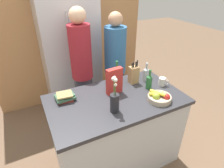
{
  "coord_description": "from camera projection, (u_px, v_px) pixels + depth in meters",
  "views": [
    {
      "loc": [
        -0.77,
        -1.44,
        2.06
      ],
      "look_at": [
        0.0,
        0.1,
        1.05
      ],
      "focal_mm": 30.0,
      "sensor_mm": 36.0,
      "label": 1
    }
  ],
  "objects": [
    {
      "name": "bottle_vinegar",
      "position": [
        149.0,
        81.0,
        2.11
      ],
      "size": [
        0.07,
        0.07,
        0.23
      ],
      "color": "#286633",
      "rests_on": "kitchen_island"
    },
    {
      "name": "cereal_box",
      "position": [
        114.0,
        81.0,
        2.0
      ],
      "size": [
        0.18,
        0.08,
        0.29
      ],
      "color": "red",
      "rests_on": "kitchen_island"
    },
    {
      "name": "knife_block",
      "position": [
        134.0,
        75.0,
        2.22
      ],
      "size": [
        0.1,
        0.09,
        0.28
      ],
      "color": "tan",
      "rests_on": "kitchen_island"
    },
    {
      "name": "coffee_mug",
      "position": [
        163.0,
        82.0,
        2.19
      ],
      "size": [
        0.1,
        0.1,
        0.1
      ],
      "color": "silver",
      "rests_on": "kitchen_island"
    },
    {
      "name": "person_in_blue",
      "position": [
        115.0,
        63.0,
        2.75
      ],
      "size": [
        0.31,
        0.31,
        1.66
      ],
      "rotation": [
        0.0,
        0.0,
        -0.21
      ],
      "color": "#383842",
      "rests_on": "ground_plane"
    },
    {
      "name": "bottle_oil",
      "position": [
        146.0,
        74.0,
        2.27
      ],
      "size": [
        0.07,
        0.07,
        0.24
      ],
      "color": "#B2BCC1",
      "rests_on": "kitchen_island"
    },
    {
      "name": "fruit_bowl",
      "position": [
        159.0,
        97.0,
        1.93
      ],
      "size": [
        0.25,
        0.25,
        0.1
      ],
      "color": "tan",
      "rests_on": "kitchen_island"
    },
    {
      "name": "ground_plane",
      "position": [
        116.0,
        157.0,
        2.45
      ],
      "size": [
        14.0,
        14.0,
        0.0
      ],
      "primitive_type": "plane",
      "color": "brown"
    },
    {
      "name": "back_wall_wood",
      "position": [
        69.0,
        28.0,
        3.11
      ],
      "size": [
        2.64,
        0.12,
        2.6
      ],
      "color": "#AD7A4C",
      "rests_on": "ground_plane"
    },
    {
      "name": "flower_vase",
      "position": [
        115.0,
        101.0,
        1.74
      ],
      "size": [
        0.09,
        0.09,
        0.38
      ],
      "color": "#232328",
      "rests_on": "kitchen_island"
    },
    {
      "name": "person_at_sink",
      "position": [
        82.0,
        66.0,
        2.49
      ],
      "size": [
        0.28,
        0.28,
        1.76
      ],
      "rotation": [
        0.0,
        0.0,
        -0.01
      ],
      "color": "#383842",
      "rests_on": "ground_plane"
    },
    {
      "name": "bottle_wine",
      "position": [
        117.0,
        74.0,
        2.23
      ],
      "size": [
        0.08,
        0.08,
        0.27
      ],
      "color": "#286633",
      "rests_on": "kitchen_island"
    },
    {
      "name": "kitchen_island",
      "position": [
        116.0,
        130.0,
        2.21
      ],
      "size": [
        1.44,
        0.82,
        0.93
      ],
      "color": "silver",
      "rests_on": "ground_plane"
    },
    {
      "name": "refrigerator",
      "position": [
        70.0,
        52.0,
        2.94
      ],
      "size": [
        0.83,
        0.62,
        2.02
      ],
      "color": "#B7B7BC",
      "rests_on": "ground_plane"
    },
    {
      "name": "book_stack",
      "position": [
        65.0,
        97.0,
        1.93
      ],
      "size": [
        0.21,
        0.16,
        0.08
      ],
      "color": "maroon",
      "rests_on": "kitchen_island"
    }
  ]
}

